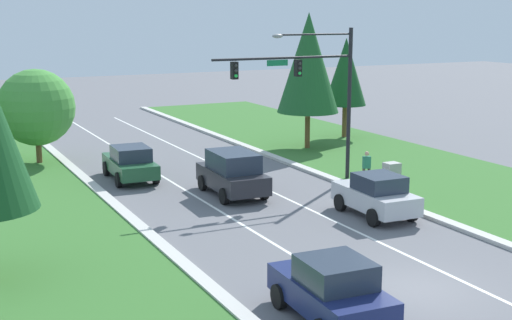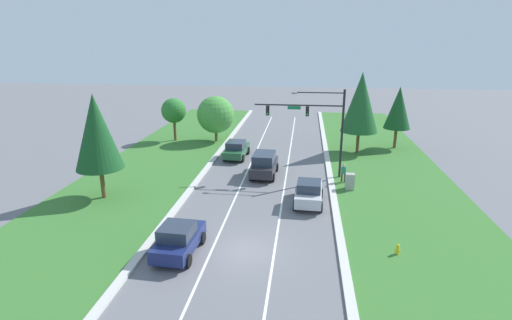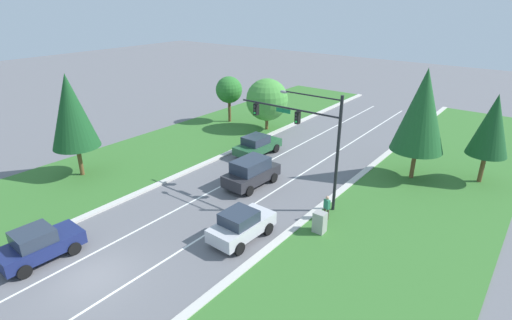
# 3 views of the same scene
# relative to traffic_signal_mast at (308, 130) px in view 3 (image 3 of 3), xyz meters

# --- Properties ---
(ground_plane) EXTENTS (160.00, 160.00, 0.00)m
(ground_plane) POSITION_rel_traffic_signal_mast_xyz_m (-4.27, -13.36, -5.12)
(ground_plane) COLOR slate
(curb_strip_left) EXTENTS (0.50, 90.00, 0.15)m
(curb_strip_left) POSITION_rel_traffic_signal_mast_xyz_m (-9.92, -13.36, -5.04)
(curb_strip_left) COLOR beige
(curb_strip_left) RESTS_ON ground_plane
(lane_stripe_inner_left) EXTENTS (0.14, 81.00, 0.01)m
(lane_stripe_inner_left) POSITION_rel_traffic_signal_mast_xyz_m (-6.07, -13.36, -5.12)
(lane_stripe_inner_left) COLOR white
(lane_stripe_inner_left) RESTS_ON ground_plane
(lane_stripe_inner_right) EXTENTS (0.14, 81.00, 0.01)m
(lane_stripe_inner_right) POSITION_rel_traffic_signal_mast_xyz_m (-2.47, -13.36, -5.12)
(lane_stripe_inner_right) COLOR white
(lane_stripe_inner_right) RESTS_ON ground_plane
(traffic_signal_mast) EXTENTS (7.55, 0.41, 7.67)m
(traffic_signal_mast) POSITION_rel_traffic_signal_mast_xyz_m (0.00, 0.00, 0.00)
(traffic_signal_mast) COLOR black
(traffic_signal_mast) RESTS_ON ground_plane
(forest_sedan) EXTENTS (2.28, 4.69, 1.77)m
(forest_sedan) POSITION_rel_traffic_signal_mast_xyz_m (-7.78, 4.89, -4.23)
(forest_sedan) COLOR #235633
(forest_sedan) RESTS_ON ground_plane
(charcoal_suv) EXTENTS (2.33, 4.61, 2.08)m
(charcoal_suv) POSITION_rel_traffic_signal_mast_xyz_m (-4.41, -0.27, -4.05)
(charcoal_suv) COLOR #28282D
(charcoal_suv) RESTS_ON ground_plane
(silver_sedan) EXTENTS (2.20, 4.19, 1.82)m
(silver_sedan) POSITION_rel_traffic_signal_mast_xyz_m (-0.53, -6.16, -4.21)
(silver_sedan) COLOR silver
(silver_sedan) RESTS_ON ground_plane
(navy_sedan) EXTENTS (2.30, 4.24, 1.84)m
(navy_sedan) POSITION_rel_traffic_signal_mast_xyz_m (-7.80, -14.15, -4.21)
(navy_sedan) COLOR navy
(navy_sedan) RESTS_ON ground_plane
(utility_cabinet) EXTENTS (0.70, 0.60, 1.37)m
(utility_cabinet) POSITION_rel_traffic_signal_mast_xyz_m (2.75, -2.89, -4.43)
(utility_cabinet) COLOR #9E9E99
(utility_cabinet) RESTS_ON ground_plane
(pedestrian) EXTENTS (0.43, 0.33, 1.69)m
(pedestrian) POSITION_rel_traffic_signal_mast_xyz_m (2.38, -1.35, -4.18)
(pedestrian) COLOR #42382D
(pedestrian) RESTS_ON ground_plane
(conifer_near_right_tree) EXTENTS (2.82, 2.82, 6.78)m
(conifer_near_right_tree) POSITION_rel_traffic_signal_mast_xyz_m (8.94, 10.54, -0.62)
(conifer_near_right_tree) COLOR brown
(conifer_near_right_tree) RESTS_ON ground_plane
(oak_near_left_tree) EXTENTS (2.86, 2.86, 5.05)m
(oak_near_left_tree) POSITION_rel_traffic_signal_mast_xyz_m (-16.13, 10.82, -1.52)
(oak_near_left_tree) COLOR brown
(oak_near_left_tree) RESTS_ON ground_plane
(conifer_far_right_tree) EXTENTS (3.82, 3.82, 8.45)m
(conifer_far_right_tree) POSITION_rel_traffic_signal_mast_xyz_m (4.63, 8.20, 0.26)
(conifer_far_right_tree) COLOR brown
(conifer_far_right_tree) RESTS_ON ground_plane
(oak_far_left_tree) EXTENTS (4.28, 4.28, 5.36)m
(oak_far_left_tree) POSITION_rel_traffic_signal_mast_xyz_m (-11.24, 11.07, -1.91)
(oak_far_left_tree) COLOR brown
(oak_far_left_tree) RESTS_ON ground_plane
(conifer_mid_left_tree) EXTENTS (3.47, 3.47, 7.97)m
(conifer_mid_left_tree) POSITION_rel_traffic_signal_mast_xyz_m (-15.97, -6.95, 0.06)
(conifer_mid_left_tree) COLOR brown
(conifer_mid_left_tree) RESTS_ON ground_plane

